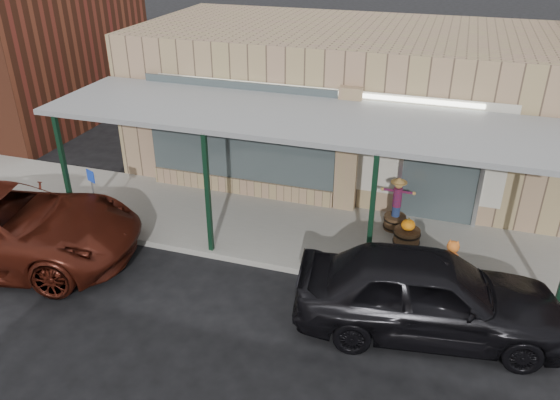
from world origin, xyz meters
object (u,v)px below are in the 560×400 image
(barrel_pumpkin, at_px, (407,235))
(parked_sedan, at_px, (428,293))
(barrel_scarecrow, at_px, (396,212))
(car_maroon, at_px, (1,226))
(handicap_sign, at_px, (93,190))

(barrel_pumpkin, height_order, parked_sedan, parked_sedan)
(parked_sedan, bearing_deg, barrel_scarecrow, 7.96)
(barrel_scarecrow, bearing_deg, barrel_pumpkin, -80.71)
(barrel_pumpkin, relative_size, car_maroon, 0.12)
(car_maroon, bearing_deg, barrel_pumpkin, -82.36)
(barrel_scarecrow, height_order, car_maroon, car_maroon)
(barrel_pumpkin, distance_m, car_maroon, 9.22)
(car_maroon, bearing_deg, parked_sedan, -99.51)
(barrel_scarecrow, height_order, barrel_pumpkin, barrel_scarecrow)
(parked_sedan, relative_size, car_maroon, 0.83)
(barrel_scarecrow, height_order, handicap_sign, handicap_sign)
(handicap_sign, height_order, parked_sedan, parked_sedan)
(parked_sedan, xyz_separation_m, car_maroon, (-9.27, -0.46, 0.02))
(handicap_sign, distance_m, parked_sedan, 8.20)
(barrel_pumpkin, relative_size, handicap_sign, 0.49)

